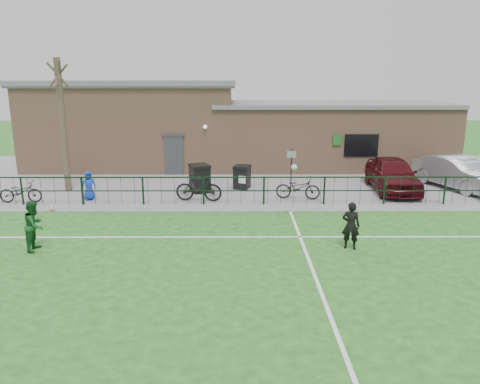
{
  "coord_description": "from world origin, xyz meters",
  "views": [
    {
      "loc": [
        -0.06,
        -10.75,
        5.26
      ],
      "look_at": [
        0.0,
        5.0,
        1.3
      ],
      "focal_mm": 35.0,
      "sensor_mm": 36.0,
      "label": 1
    }
  ],
  "objects_px": {
    "bicycle_d": "(199,187)",
    "car_silver": "(457,173)",
    "wheelie_bin_right": "(242,178)",
    "outfield_player": "(35,225)",
    "sign_post": "(291,171)",
    "bicycle_e": "(298,188)",
    "spectator_child": "(89,186)",
    "wheelie_bin_left": "(200,179)",
    "car_maroon": "(392,174)",
    "ball_ground": "(52,209)",
    "bicycle_c": "(21,192)",
    "bare_tree": "(63,126)"
  },
  "relations": [
    {
      "from": "bicycle_d",
      "to": "car_silver",
      "type": "bearing_deg",
      "value": -72.64
    },
    {
      "from": "wheelie_bin_right",
      "to": "outfield_player",
      "type": "xyz_separation_m",
      "value": [
        -6.42,
        -7.95,
        0.25
      ]
    },
    {
      "from": "sign_post",
      "to": "bicycle_e",
      "type": "height_order",
      "value": "sign_post"
    },
    {
      "from": "wheelie_bin_right",
      "to": "spectator_child",
      "type": "height_order",
      "value": "spectator_child"
    },
    {
      "from": "wheelie_bin_left",
      "to": "bicycle_d",
      "type": "bearing_deg",
      "value": -108.93
    },
    {
      "from": "wheelie_bin_left",
      "to": "outfield_player",
      "type": "bearing_deg",
      "value": -143.54
    },
    {
      "from": "spectator_child",
      "to": "sign_post",
      "type": "bearing_deg",
      "value": -15.65
    },
    {
      "from": "sign_post",
      "to": "car_silver",
      "type": "relative_size",
      "value": 0.43
    },
    {
      "from": "car_maroon",
      "to": "car_silver",
      "type": "height_order",
      "value": "car_maroon"
    },
    {
      "from": "car_maroon",
      "to": "ball_ground",
      "type": "bearing_deg",
      "value": -164.26
    },
    {
      "from": "wheelie_bin_right",
      "to": "car_maroon",
      "type": "relative_size",
      "value": 0.22
    },
    {
      "from": "wheelie_bin_right",
      "to": "spectator_child",
      "type": "relative_size",
      "value": 0.81
    },
    {
      "from": "wheelie_bin_left",
      "to": "bicycle_e",
      "type": "bearing_deg",
      "value": -38.66
    },
    {
      "from": "wheelie_bin_right",
      "to": "bicycle_c",
      "type": "bearing_deg",
      "value": -148.15
    },
    {
      "from": "spectator_child",
      "to": "outfield_player",
      "type": "relative_size",
      "value": 0.8
    },
    {
      "from": "ball_ground",
      "to": "spectator_child",
      "type": "bearing_deg",
      "value": 59.67
    },
    {
      "from": "bare_tree",
      "to": "car_maroon",
      "type": "relative_size",
      "value": 1.3
    },
    {
      "from": "bicycle_e",
      "to": "outfield_player",
      "type": "height_order",
      "value": "outfield_player"
    },
    {
      "from": "bicycle_d",
      "to": "bicycle_e",
      "type": "relative_size",
      "value": 1.04
    },
    {
      "from": "wheelie_bin_left",
      "to": "bicycle_c",
      "type": "distance_m",
      "value": 7.61
    },
    {
      "from": "car_silver",
      "to": "bicycle_e",
      "type": "bearing_deg",
      "value": 173.16
    },
    {
      "from": "wheelie_bin_left",
      "to": "car_maroon",
      "type": "bearing_deg",
      "value": -20.82
    },
    {
      "from": "sign_post",
      "to": "bicycle_c",
      "type": "bearing_deg",
      "value": -171.51
    },
    {
      "from": "bicycle_c",
      "to": "ball_ground",
      "type": "relative_size",
      "value": 7.98
    },
    {
      "from": "car_silver",
      "to": "bicycle_e",
      "type": "distance_m",
      "value": 8.01
    },
    {
      "from": "spectator_child",
      "to": "bicycle_e",
      "type": "bearing_deg",
      "value": -23.32
    },
    {
      "from": "wheelie_bin_left",
      "to": "car_maroon",
      "type": "distance_m",
      "value": 8.89
    },
    {
      "from": "bicycle_c",
      "to": "ball_ground",
      "type": "distance_m",
      "value": 2.19
    },
    {
      "from": "wheelie_bin_left",
      "to": "bare_tree",
      "type": "bearing_deg",
      "value": 154.95
    },
    {
      "from": "wheelie_bin_right",
      "to": "car_silver",
      "type": "relative_size",
      "value": 0.22
    },
    {
      "from": "wheelie_bin_right",
      "to": "ball_ground",
      "type": "height_order",
      "value": "wheelie_bin_right"
    },
    {
      "from": "sign_post",
      "to": "ball_ground",
      "type": "height_order",
      "value": "sign_post"
    },
    {
      "from": "bare_tree",
      "to": "outfield_player",
      "type": "xyz_separation_m",
      "value": [
        1.7,
        -7.61,
        -2.22
      ]
    },
    {
      "from": "bicycle_e",
      "to": "spectator_child",
      "type": "xyz_separation_m",
      "value": [
        -8.99,
        -0.1,
        0.13
      ]
    },
    {
      "from": "wheelie_bin_left",
      "to": "spectator_child",
      "type": "distance_m",
      "value": 4.85
    },
    {
      "from": "ball_ground",
      "to": "wheelie_bin_right",
      "type": "bearing_deg",
      "value": 26.43
    },
    {
      "from": "outfield_player",
      "to": "spectator_child",
      "type": "bearing_deg",
      "value": 3.18
    },
    {
      "from": "bicycle_c",
      "to": "car_maroon",
      "type": "bearing_deg",
      "value": -85.91
    },
    {
      "from": "sign_post",
      "to": "car_maroon",
      "type": "relative_size",
      "value": 0.43
    },
    {
      "from": "car_maroon",
      "to": "bicycle_e",
      "type": "height_order",
      "value": "car_maroon"
    },
    {
      "from": "bicycle_c",
      "to": "bicycle_d",
      "type": "relative_size",
      "value": 0.88
    },
    {
      "from": "bare_tree",
      "to": "wheelie_bin_left",
      "type": "xyz_separation_m",
      "value": [
        6.17,
        -0.33,
        -2.39
      ]
    },
    {
      "from": "ball_ground",
      "to": "bicycle_e",
      "type": "bearing_deg",
      "value": 10.16
    },
    {
      "from": "wheelie_bin_right",
      "to": "sign_post",
      "type": "relative_size",
      "value": 0.51
    },
    {
      "from": "bare_tree",
      "to": "spectator_child",
      "type": "height_order",
      "value": "bare_tree"
    },
    {
      "from": "wheelie_bin_left",
      "to": "bicycle_d",
      "type": "distance_m",
      "value": 1.64
    },
    {
      "from": "bicycle_e",
      "to": "spectator_child",
      "type": "distance_m",
      "value": 8.99
    },
    {
      "from": "wheelie_bin_right",
      "to": "bicycle_d",
      "type": "distance_m",
      "value": 2.97
    },
    {
      "from": "spectator_child",
      "to": "outfield_player",
      "type": "xyz_separation_m",
      "value": [
        0.17,
        -5.87,
        0.14
      ]
    },
    {
      "from": "wheelie_bin_right",
      "to": "sign_post",
      "type": "bearing_deg",
      "value": -2.79
    }
  ]
}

